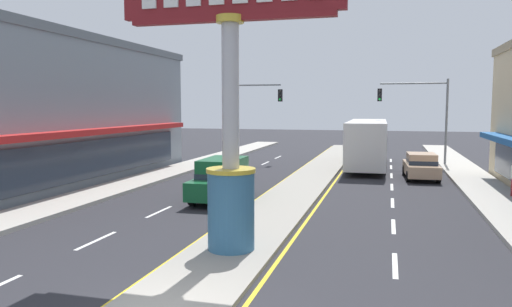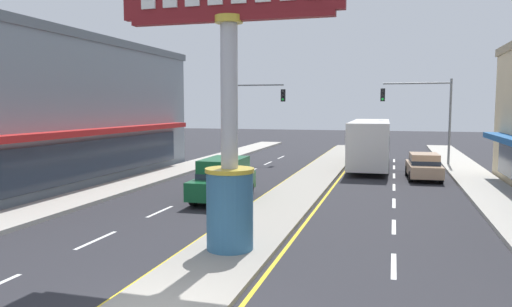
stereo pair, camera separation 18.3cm
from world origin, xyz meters
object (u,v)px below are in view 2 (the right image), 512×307
traffic_light_left_side (248,107)px  bus_near_right_lane (370,141)px  district_sign (229,123)px  suv_near_left_lane (223,179)px  storefront_left (26,110)px  sedan_far_right_lane (424,166)px  traffic_light_right_side (424,107)px

traffic_light_left_side → bus_near_right_lane: bearing=-10.6°
district_sign → bus_near_right_lane: (2.92, 21.47, -1.91)m
district_sign → traffic_light_left_side: (-6.51, 23.23, 0.47)m
bus_near_right_lane → suv_near_left_lane: size_ratio=2.42×
storefront_left → traffic_light_left_side: 16.30m
district_sign → suv_near_left_lane: district_sign is taller
sedan_far_right_lane → storefront_left: bearing=-160.8°
district_sign → suv_near_left_lane: bearing=111.0°
traffic_light_left_side → bus_near_right_lane: (9.43, -1.77, -2.38)m
traffic_light_left_side → bus_near_right_lane: 9.88m
district_sign → suv_near_left_lane: 8.62m
traffic_light_left_side → traffic_light_right_side: (13.01, 0.34, 0.00)m
district_sign → sedan_far_right_lane: (6.22, 16.78, -2.99)m
traffic_light_right_side → district_sign: bearing=-105.4°
district_sign → sedan_far_right_lane: district_sign is taller
bus_near_right_lane → suv_near_left_lane: (-5.84, -13.85, -0.88)m
sedan_far_right_lane → suv_near_left_lane: bearing=-134.9°
district_sign → bus_near_right_lane: size_ratio=0.71×
bus_near_right_lane → sedan_far_right_lane: bearing=-54.8°
district_sign → storefront_left: (-15.07, 9.37, 0.27)m
suv_near_left_lane → storefront_left: bearing=171.8°
district_sign → traffic_light_left_side: bearing=105.6°
sedan_far_right_lane → suv_near_left_lane: 12.95m
storefront_left → suv_near_left_lane: storefront_left is taller
traffic_light_right_side → sedan_far_right_lane: bearing=-92.4°
sedan_far_right_lane → bus_near_right_lane: bearing=125.2°
traffic_light_left_side → suv_near_left_lane: bearing=-77.1°
bus_near_right_lane → district_sign: bearing=-97.7°
district_sign → sedan_far_right_lane: bearing=69.6°
traffic_light_right_side → bus_near_right_lane: bearing=-149.5°
district_sign → bus_near_right_lane: 21.75m
suv_near_left_lane → district_sign: bearing=-69.0°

